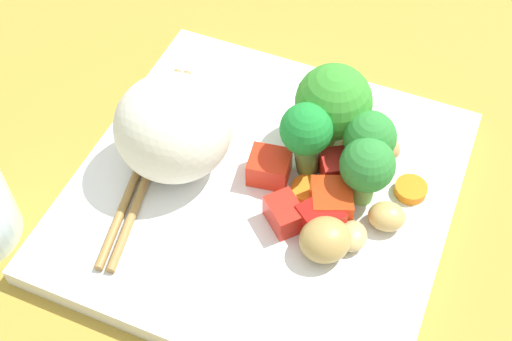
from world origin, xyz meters
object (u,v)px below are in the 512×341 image
Objects in this scene: broccoli_floret_3 at (334,103)px; chopstick_pair at (148,160)px; square_plate at (263,193)px; carrot_slice_2 at (411,189)px; rice_mound at (173,128)px.

chopstick_pair is (8.26, -12.43, -4.03)cm from broccoli_floret_3.
carrot_slice_2 is at bearing 111.13° from square_plate.
rice_mound reaches higher than square_plate.
square_plate is 8.83cm from rice_mound.
broccoli_floret_3 is (-6.65, 3.00, 5.20)cm from square_plate.
chopstick_pair is at bearing -65.73° from rice_mound.
square_plate is 1.40× the size of chopstick_pair.
rice_mound reaches higher than chopstick_pair.
rice_mound is 0.44× the size of chopstick_pair.
rice_mound reaches higher than carrot_slice_2.
broccoli_floret_3 is at bearing 155.70° from square_plate.
broccoli_floret_3 is at bearing -108.28° from carrot_slice_2.
carrot_slice_2 is at bearing 71.72° from broccoli_floret_3.
broccoli_floret_3 is 15.46cm from chopstick_pair.
carrot_slice_2 is at bearing 93.64° from chopstick_pair.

